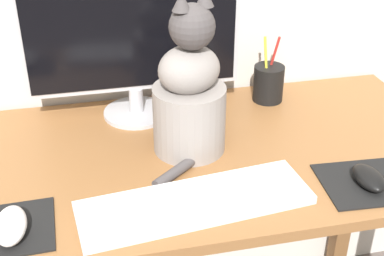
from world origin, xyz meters
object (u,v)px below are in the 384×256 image
at_px(keyboard, 195,202).
at_px(cat, 190,95).
at_px(monitor, 133,39).
at_px(computer_mouse_left, 11,225).
at_px(computer_mouse_right, 369,178).
at_px(pen_cup, 268,83).

distance_m(keyboard, cat, 0.25).
bearing_deg(monitor, computer_mouse_left, -124.42).
xyz_separation_m(monitor, computer_mouse_left, (-0.28, -0.41, -0.18)).
height_order(computer_mouse_left, computer_mouse_right, computer_mouse_left).
height_order(keyboard, computer_mouse_left, computer_mouse_left).
xyz_separation_m(keyboard, pen_cup, (0.29, 0.41, 0.04)).
bearing_deg(computer_mouse_left, computer_mouse_right, -0.03).
height_order(keyboard, computer_mouse_right, computer_mouse_right).
xyz_separation_m(monitor, keyboard, (0.06, -0.40, -0.19)).
bearing_deg(keyboard, computer_mouse_left, 175.42).
xyz_separation_m(monitor, cat, (0.10, -0.19, -0.07)).
bearing_deg(cat, keyboard, -118.48).
distance_m(computer_mouse_left, cat, 0.46).
bearing_deg(cat, computer_mouse_left, -168.94).
relative_size(monitor, cat, 1.42).
relative_size(computer_mouse_left, cat, 0.29).
xyz_separation_m(computer_mouse_right, cat, (-0.33, 0.22, 0.12)).
distance_m(monitor, pen_cup, 0.39).
bearing_deg(keyboard, cat, 74.51).
bearing_deg(computer_mouse_right, monitor, 136.17).
relative_size(monitor, pen_cup, 2.96).
bearing_deg(computer_mouse_right, pen_cup, 99.85).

